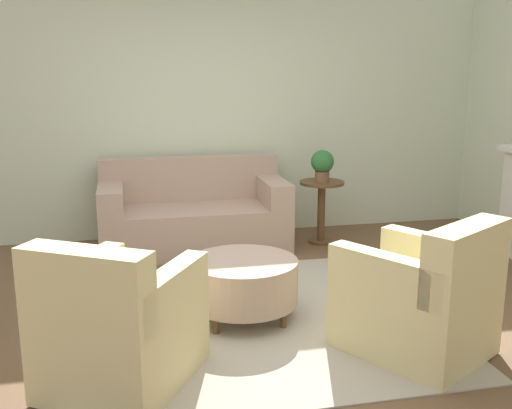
# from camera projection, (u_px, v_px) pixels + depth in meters

# --- Properties ---
(ground_plane) EXTENTS (16.00, 16.00, 0.00)m
(ground_plane) POSITION_uv_depth(u_px,v_px,m) (252.00, 320.00, 4.44)
(ground_plane) COLOR brown
(wall_back) EXTENTS (8.89, 0.12, 2.80)m
(wall_back) POSITION_uv_depth(u_px,v_px,m) (203.00, 108.00, 6.51)
(wall_back) COLOR beige
(wall_back) RESTS_ON ground_plane
(rug) EXTENTS (2.63, 2.50, 0.01)m
(rug) POSITION_uv_depth(u_px,v_px,m) (252.00, 319.00, 4.44)
(rug) COLOR #B2A893
(rug) RESTS_ON ground_plane
(couch) EXTENTS (1.88, 0.88, 0.91)m
(couch) POSITION_uv_depth(u_px,v_px,m) (194.00, 216.00, 6.17)
(couch) COLOR tan
(couch) RESTS_ON ground_plane
(armchair_left) EXTENTS (1.07, 1.12, 0.91)m
(armchair_left) POSITION_uv_depth(u_px,v_px,m) (118.00, 328.00, 3.46)
(armchair_left) COLOR beige
(armchair_left) RESTS_ON rug
(armchair_right) EXTENTS (1.07, 1.12, 0.91)m
(armchair_right) POSITION_uv_depth(u_px,v_px,m) (421.00, 301.00, 3.86)
(armchair_right) COLOR beige
(armchair_right) RESTS_ON rug
(ottoman_table) EXTENTS (0.81, 0.81, 0.44)m
(ottoman_table) POSITION_uv_depth(u_px,v_px,m) (243.00, 281.00, 4.42)
(ottoman_table) COLOR tan
(ottoman_table) RESTS_ON rug
(side_table) EXTENTS (0.47, 0.47, 0.67)m
(side_table) POSITION_uv_depth(u_px,v_px,m) (321.00, 202.00, 6.31)
(side_table) COLOR brown
(side_table) RESTS_ON ground_plane
(potted_plant_on_side_table) EXTENTS (0.24, 0.24, 0.33)m
(potted_plant_on_side_table) POSITION_uv_depth(u_px,v_px,m) (322.00, 164.00, 6.22)
(potted_plant_on_side_table) COLOR brown
(potted_plant_on_side_table) RESTS_ON side_table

